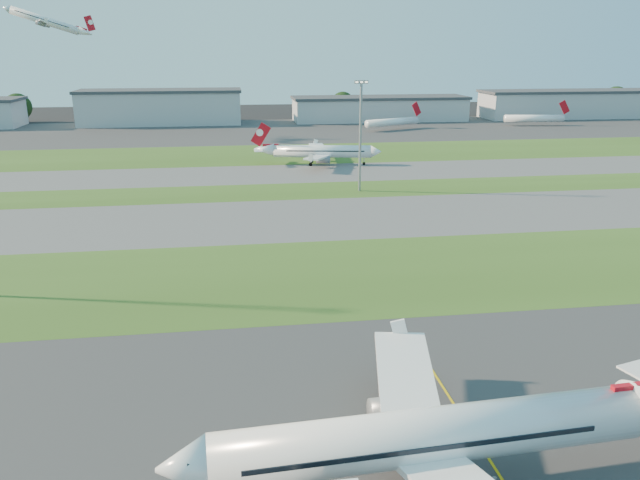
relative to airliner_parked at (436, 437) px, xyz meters
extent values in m
cube|color=#314E1A|center=(0.68, 48.13, -4.57)|extent=(300.00, 34.00, 0.01)
cube|color=#515154|center=(0.68, 81.13, -4.57)|extent=(300.00, 32.00, 0.01)
cube|color=#314E1A|center=(0.68, 106.13, -4.57)|extent=(300.00, 18.00, 0.01)
cube|color=#515154|center=(0.68, 128.13, -4.57)|extent=(300.00, 26.00, 0.01)
cube|color=#314E1A|center=(0.68, 161.13, -4.57)|extent=(300.00, 40.00, 0.01)
cube|color=#333335|center=(0.68, 221.13, -4.57)|extent=(400.00, 80.00, 0.01)
cylinder|color=white|center=(-0.40, -0.02, 0.13)|extent=(33.76, 6.14, 4.25)
cube|color=white|center=(0.21, 8.98, -0.43)|extent=(8.08, 17.43, 1.73)
cylinder|color=slate|center=(-1.33, 6.43, -1.66)|extent=(4.84, 2.84, 2.57)
cylinder|color=white|center=(12.05, 140.23, -0.62)|extent=(28.42, 8.61, 3.58)
cube|color=#B20B16|center=(-5.54, 143.46, 4.18)|extent=(6.07, 1.43, 7.12)
cube|color=white|center=(12.48, 147.81, -1.09)|extent=(5.12, 14.36, 1.45)
cube|color=white|center=(9.77, 133.00, -1.09)|extent=(9.69, 14.61, 1.45)
cylinder|color=slate|center=(13.50, 145.52, -2.12)|extent=(4.28, 2.84, 2.17)
cylinder|color=slate|center=(11.53, 134.78, -2.12)|extent=(4.28, 2.84, 2.17)
cylinder|color=white|center=(-79.32, 212.87, 37.70)|extent=(23.61, 5.21, 2.97)
cube|color=#B20B16|center=(-64.55, 214.31, 41.68)|extent=(5.07, 0.76, 5.91)
cube|color=white|center=(-77.94, 206.73, 37.31)|extent=(7.23, 12.21, 1.21)
cube|color=white|center=(-79.15, 219.17, 37.31)|extent=(5.20, 12.10, 1.21)
cylinder|color=slate|center=(-79.27, 208.33, 36.45)|extent=(3.44, 2.10, 1.80)
cylinder|color=slate|center=(-80.15, 217.35, 36.45)|extent=(3.44, 2.10, 1.80)
cylinder|color=white|center=(52.74, 216.14, -1.37)|extent=(25.07, 13.45, 3.20)
cube|color=#B20B16|center=(64.63, 221.41, 3.43)|extent=(4.85, 2.37, 6.16)
cylinder|color=white|center=(118.12, 221.43, -1.37)|extent=(26.20, 6.11, 3.20)
cube|color=#B20B16|center=(131.04, 219.96, 3.43)|extent=(5.18, 0.88, 6.16)
cylinder|color=gray|center=(15.68, 104.13, 7.93)|extent=(0.60, 0.60, 25.00)
cube|color=gray|center=(15.68, 104.13, 20.83)|extent=(3.20, 0.50, 0.80)
cube|color=#FFF2CC|center=(15.68, 104.13, 20.83)|extent=(2.80, 0.70, 0.35)
cube|color=#A5A7AC|center=(-44.32, 251.13, 2.43)|extent=(70.00, 22.00, 14.00)
cube|color=#383A3F|center=(-44.32, 251.13, 10.03)|extent=(71.40, 23.00, 1.20)
cube|color=#A5A7AC|center=(55.68, 251.13, 0.43)|extent=(80.00, 22.00, 10.00)
cube|color=#383A3F|center=(55.68, 251.13, 6.03)|extent=(81.60, 23.00, 1.20)
cube|color=#A5A7AC|center=(155.68, 251.13, 1.43)|extent=(95.00, 22.00, 12.00)
cube|color=#383A3F|center=(155.68, 251.13, 8.03)|extent=(96.90, 23.00, 1.20)
cylinder|color=black|center=(-109.32, 266.13, -2.37)|extent=(1.00, 1.00, 4.40)
sphere|color=black|center=(-109.32, 266.13, 2.58)|extent=(12.10, 12.10, 12.10)
cylinder|color=black|center=(-19.32, 262.13, -2.77)|extent=(1.00, 1.00, 3.60)
sphere|color=black|center=(-19.32, 262.13, 1.28)|extent=(9.90, 9.90, 9.90)
cylinder|color=black|center=(40.68, 265.13, -2.47)|extent=(1.00, 1.00, 4.20)
sphere|color=black|center=(40.68, 265.13, 2.25)|extent=(11.55, 11.55, 11.55)
cylinder|color=black|center=(115.68, 263.13, -2.67)|extent=(1.00, 1.00, 3.80)
sphere|color=black|center=(115.68, 263.13, 1.60)|extent=(10.45, 10.45, 10.45)
cylinder|color=black|center=(185.68, 267.13, -2.27)|extent=(1.00, 1.00, 4.60)
sphere|color=black|center=(185.68, 267.13, 2.90)|extent=(12.65, 12.65, 12.65)
camera|label=1|loc=(-14.63, -39.16, 28.30)|focal=35.00mm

